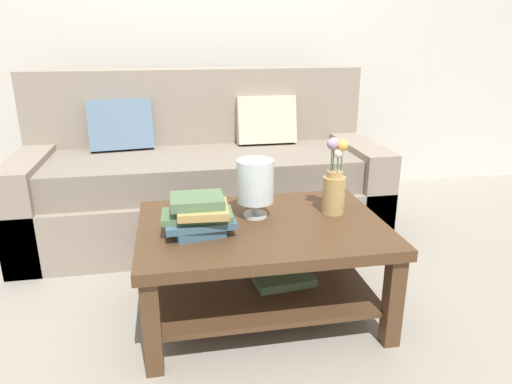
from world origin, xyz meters
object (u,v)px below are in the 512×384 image
(coffee_table, at_px, (263,249))
(flower_pitcher, at_px, (334,184))
(couch, at_px, (203,179))
(book_stack_main, at_px, (199,215))
(glass_hurricane_vase, at_px, (255,183))

(coffee_table, relative_size, flower_pitcher, 3.04)
(couch, xyz_separation_m, flower_pitcher, (0.55, -0.98, 0.25))
(couch, height_order, book_stack_main, couch)
(coffee_table, bearing_deg, book_stack_main, -169.64)
(book_stack_main, xyz_separation_m, glass_hurricane_vase, (0.27, 0.14, 0.09))
(couch, bearing_deg, coffee_table, -79.57)
(couch, bearing_deg, book_stack_main, -94.97)
(coffee_table, xyz_separation_m, flower_pitcher, (0.36, 0.07, 0.27))
(glass_hurricane_vase, height_order, flower_pitcher, flower_pitcher)
(coffee_table, distance_m, book_stack_main, 0.36)
(flower_pitcher, bearing_deg, glass_hurricane_vase, 177.11)
(glass_hurricane_vase, xyz_separation_m, flower_pitcher, (0.38, -0.02, -0.02))
(couch, bearing_deg, glass_hurricane_vase, -79.68)
(coffee_table, height_order, book_stack_main, book_stack_main)
(coffee_table, relative_size, glass_hurricane_vase, 4.04)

